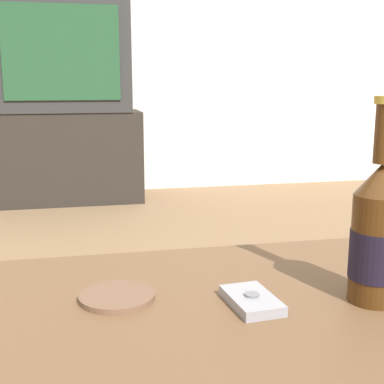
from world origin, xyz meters
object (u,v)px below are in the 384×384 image
Objects in this scene: tv_stand at (67,157)px; beer_bottle at (377,234)px; television at (62,54)px; cell_phone at (252,300)px.

tv_stand is 3.24× the size of beer_bottle.
television is at bearing 99.41° from beer_bottle.
cell_phone is (0.28, -2.69, -0.44)m from television.
tv_stand is at bearing 90.00° from television.
cell_phone is at bearing -84.03° from television.
tv_stand is 0.61m from television.
beer_bottle reaches higher than tv_stand.
tv_stand is 2.71m from cell_phone.
beer_bottle is at bearing -80.61° from tv_stand.
beer_bottle is at bearing -12.23° from cell_phone.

